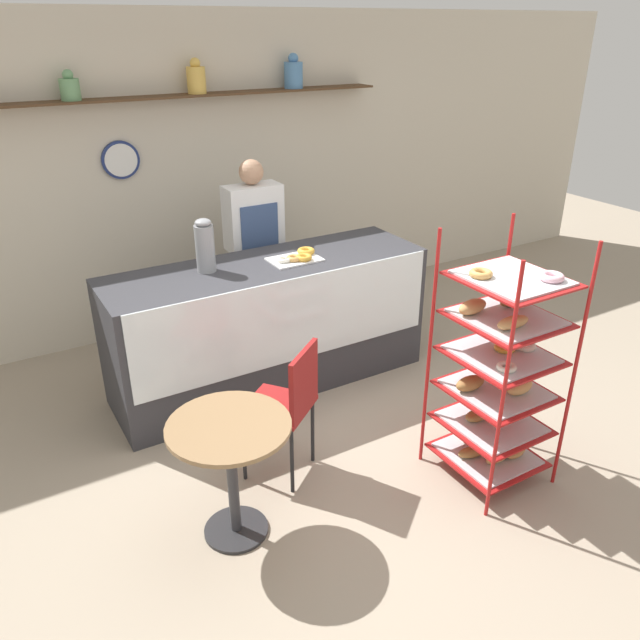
{
  "coord_description": "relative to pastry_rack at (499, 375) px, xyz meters",
  "views": [
    {
      "loc": [
        -1.86,
        -2.71,
        2.58
      ],
      "look_at": [
        0.0,
        0.41,
        0.84
      ],
      "focal_mm": 35.0,
      "sensor_mm": 36.0,
      "label": 1
    }
  ],
  "objects": [
    {
      "name": "person_worker",
      "position": [
        -0.5,
        2.28,
        0.18
      ],
      "size": [
        0.46,
        0.23,
        1.62
      ],
      "color": "#282833",
      "rests_on": "ground_plane"
    },
    {
      "name": "cafe_chair",
      "position": [
        -1.08,
        0.61,
        -0.15
      ],
      "size": [
        0.53,
        0.53,
        0.89
      ],
      "rotation": [
        0.0,
        0.0,
        3.8
      ],
      "color": "black",
      "rests_on": "ground_plane"
    },
    {
      "name": "coffee_carafe",
      "position": [
        -1.11,
        1.76,
        0.48
      ],
      "size": [
        0.13,
        0.13,
        0.38
      ],
      "color": "gray",
      "rests_on": "display_counter"
    },
    {
      "name": "donut_tray_counter",
      "position": [
        -0.45,
        1.63,
        0.32
      ],
      "size": [
        0.38,
        0.26,
        0.05
      ],
      "color": "white",
      "rests_on": "display_counter"
    },
    {
      "name": "display_counter",
      "position": [
        -0.68,
        1.68,
        -0.2
      ],
      "size": [
        2.41,
        0.73,
        0.99
      ],
      "color": "#333338",
      "rests_on": "ground_plane"
    },
    {
      "name": "cafe_table",
      "position": [
        -1.58,
        0.32,
        -0.16
      ],
      "size": [
        0.65,
        0.65,
        0.72
      ],
      "color": "#262628",
      "rests_on": "ground_plane"
    },
    {
      "name": "back_wall",
      "position": [
        -0.68,
        3.09,
        0.67
      ],
      "size": [
        10.0,
        0.3,
        2.7
      ],
      "color": "beige",
      "rests_on": "ground_plane"
    },
    {
      "name": "ground_plane",
      "position": [
        -0.68,
        0.52,
        -0.7
      ],
      "size": [
        14.0,
        14.0,
        0.0
      ],
      "primitive_type": "plane",
      "color": "gray"
    },
    {
      "name": "pastry_rack",
      "position": [
        0.0,
        0.0,
        0.0
      ],
      "size": [
        0.59,
        0.62,
        1.56
      ],
      "color": "#A51919",
      "rests_on": "ground_plane"
    }
  ]
}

